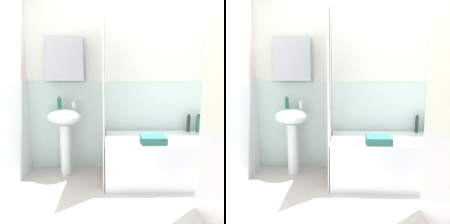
% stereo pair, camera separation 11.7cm
% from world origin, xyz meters
% --- Properties ---
extents(wall_back_tiled, '(3.60, 0.18, 2.40)m').
position_xyz_m(wall_back_tiled, '(-0.06, 1.26, 1.14)').
color(wall_back_tiled, white).
rests_on(wall_back_tiled, ground_plane).
extents(sink, '(0.44, 0.34, 0.86)m').
position_xyz_m(sink, '(-1.02, 1.03, 0.63)').
color(sink, white).
rests_on(sink, ground_plane).
extents(faucet, '(0.03, 0.12, 0.12)m').
position_xyz_m(faucet, '(-1.02, 1.11, 0.92)').
color(faucet, silver).
rests_on(faucet, sink).
extents(soap_dispenser, '(0.05, 0.05, 0.16)m').
position_xyz_m(soap_dispenser, '(-1.09, 1.07, 0.93)').
color(soap_dispenser, '#1F7251').
rests_on(soap_dispenser, sink).
extents(toothbrush_cup, '(0.06, 0.06, 0.09)m').
position_xyz_m(toothbrush_cup, '(-0.90, 1.05, 0.91)').
color(toothbrush_cup, silver).
rests_on(toothbrush_cup, sink).
extents(bathtub, '(1.47, 0.70, 0.54)m').
position_xyz_m(bathtub, '(0.23, 0.87, 0.27)').
color(bathtub, white).
rests_on(bathtub, ground_plane).
extents(shower_curtain, '(0.01, 0.70, 2.00)m').
position_xyz_m(shower_curtain, '(-0.52, 0.87, 1.00)').
color(shower_curtain, white).
rests_on(shower_curtain, ground_plane).
extents(conditioner_bottle, '(0.04, 0.04, 0.22)m').
position_xyz_m(conditioner_bottle, '(0.87, 1.16, 0.64)').
color(conditioner_bottle, '#3156A5').
rests_on(conditioner_bottle, bathtub).
extents(lotion_bottle, '(0.06, 0.06, 0.23)m').
position_xyz_m(lotion_bottle, '(0.74, 1.13, 0.65)').
color(lotion_bottle, '#287251').
rests_on(lotion_bottle, bathtub).
extents(shampoo_bottle, '(0.04, 0.04, 0.23)m').
position_xyz_m(shampoo_bottle, '(0.61, 1.14, 0.65)').
color(shampoo_bottle, '#262E2D').
rests_on(shampoo_bottle, bathtub).
extents(towel_folded, '(0.27, 0.23, 0.08)m').
position_xyz_m(towel_folded, '(0.03, 0.64, 0.58)').
color(towel_folded, '#2C6763').
rests_on(towel_folded, bathtub).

